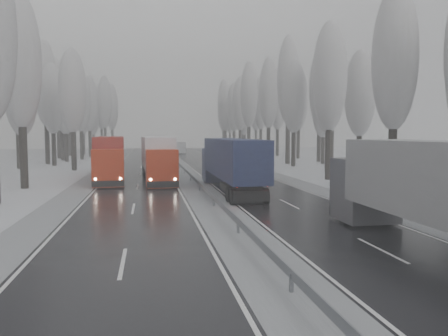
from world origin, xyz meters
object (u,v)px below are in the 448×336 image
object	(u,v)px
truck_blue_box	(230,161)
truck_cream_box	(238,156)
truck_red_red	(110,155)
truck_red_white	(157,155)
box_truck_distant	(178,148)

from	to	relation	value
truck_blue_box	truck_cream_box	xyz separation A→B (m)	(3.19, 12.21, -0.22)
truck_red_red	truck_red_white	bearing A→B (deg)	-18.66
truck_blue_box	truck_red_red	bearing A→B (deg)	132.95
truck_cream_box	box_truck_distant	size ratio (longest dim) A/B	2.03
truck_cream_box	truck_red_red	xyz separation A→B (m)	(-13.85, -0.84, 0.27)
truck_red_red	truck_blue_box	bearing A→B (deg)	-50.03
truck_blue_box	truck_red_white	xyz separation A→B (m)	(-5.83, 10.03, 0.05)
truck_red_white	box_truck_distant	bearing A→B (deg)	81.83
truck_red_red	box_truck_distant	bearing A→B (deg)	76.12
truck_red_white	truck_cream_box	bearing A→B (deg)	11.32
truck_cream_box	box_truck_distant	world-z (taller)	truck_cream_box
truck_blue_box	truck_red_red	xyz separation A→B (m)	(-10.67, 11.37, 0.06)
box_truck_distant	truck_red_white	size ratio (longest dim) A/B	0.44
truck_blue_box	truck_cream_box	distance (m)	12.62
truck_blue_box	truck_red_white	size ratio (longest dim) A/B	0.98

